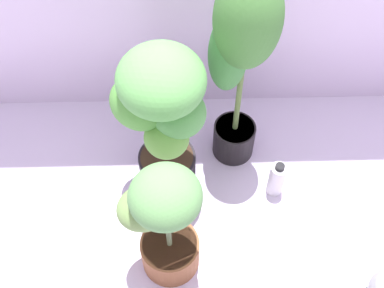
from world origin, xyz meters
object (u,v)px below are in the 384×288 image
at_px(potted_plant_back_center, 241,51).
at_px(nutrient_bottle, 277,179).
at_px(potted_plant_front_left, 164,221).
at_px(potted_plant_back_left, 162,114).

bearing_deg(potted_plant_back_center, nutrient_bottle, -51.98).
height_order(potted_plant_front_left, potted_plant_back_left, potted_plant_back_left).
bearing_deg(nutrient_bottle, potted_plant_back_left, 172.24).
xyz_separation_m(potted_plant_back_center, nutrient_bottle, (0.19, -0.24, -0.56)).
height_order(potted_plant_back_center, nutrient_bottle, potted_plant_back_center).
bearing_deg(potted_plant_front_left, nutrient_bottle, 33.58).
bearing_deg(potted_plant_back_center, potted_plant_back_left, -151.16).
relative_size(potted_plant_back_center, nutrient_bottle, 4.99).
bearing_deg(potted_plant_back_left, potted_plant_back_center, 28.84).
xyz_separation_m(potted_plant_back_center, potted_plant_back_left, (-0.31, -0.17, -0.16)).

